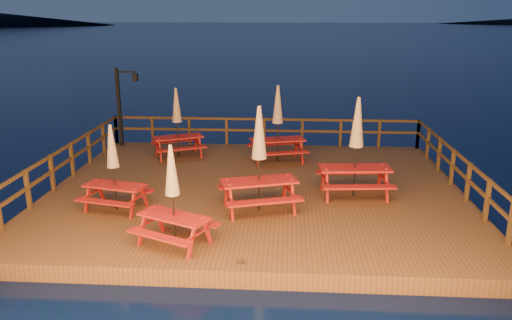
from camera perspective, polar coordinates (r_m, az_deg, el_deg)
The scene contains 11 objects.
ground at distance 14.96m, azimuth 0.02°, elevation -4.62°, with size 500.00×500.00×0.00m, color black.
deck at distance 14.88m, azimuth 0.02°, elevation -3.90°, with size 12.00×10.00×0.40m, color #4F3519.
deck_piles at distance 15.07m, azimuth 0.02°, elevation -5.69°, with size 11.44×9.44×1.40m.
railing at distance 16.28m, azimuth 0.42°, elevation 1.47°, with size 11.80×9.75×1.10m.
lamp_post at distance 19.77m, azimuth -14.99°, elevation 6.67°, with size 0.85×0.18×3.00m.
picnic_table_0 at distance 11.04m, azimuth -9.50°, elevation -3.85°, with size 2.02×1.88×2.31m.
picnic_table_1 at distance 17.09m, azimuth 2.49°, elevation 4.31°, with size 2.19×1.96×2.66m.
picnic_table_2 at distance 14.01m, azimuth 11.38°, elevation 1.59°, with size 2.10×1.78×2.82m.
picnic_table_3 at distance 13.36m, azimuth -15.99°, elevation -0.70°, with size 1.85×1.64×2.29m.
picnic_table_4 at distance 12.70m, azimuth 0.36°, elevation 0.28°, with size 2.33×2.10×2.78m.
picnic_table_5 at distance 17.88m, azimuth -9.00°, elevation 4.37°, with size 2.17×2.02×2.48m.
Camera 1 is at (0.90, -13.91, 5.42)m, focal length 35.00 mm.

